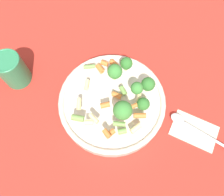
% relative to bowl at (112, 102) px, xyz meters
% --- Properties ---
extents(ground_plane, '(3.00, 3.00, 0.00)m').
position_rel_bowl_xyz_m(ground_plane, '(0.00, 0.00, -0.02)').
color(ground_plane, '#B72D23').
extents(bowl, '(0.27, 0.27, 0.04)m').
position_rel_bowl_xyz_m(bowl, '(0.00, 0.00, 0.00)').
color(bowl, beige).
rests_on(bowl, ground_plane).
extents(pasta_salad, '(0.18, 0.21, 0.07)m').
position_rel_bowl_xyz_m(pasta_salad, '(-0.03, -0.01, 0.05)').
color(pasta_salad, '#8CB766').
rests_on(pasta_salad, bowl).
extents(cup, '(0.07, 0.07, 0.09)m').
position_rel_bowl_xyz_m(cup, '(0.27, -0.05, 0.03)').
color(cup, '#2D7F51').
rests_on(cup, ground_plane).
extents(napkin, '(0.13, 0.10, 0.01)m').
position_rel_bowl_xyz_m(napkin, '(-0.21, 0.04, -0.02)').
color(napkin, beige).
rests_on(napkin, ground_plane).
extents(spoon, '(0.15, 0.09, 0.01)m').
position_rel_bowl_xyz_m(spoon, '(-0.20, 0.03, -0.01)').
color(spoon, silver).
rests_on(spoon, napkin).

